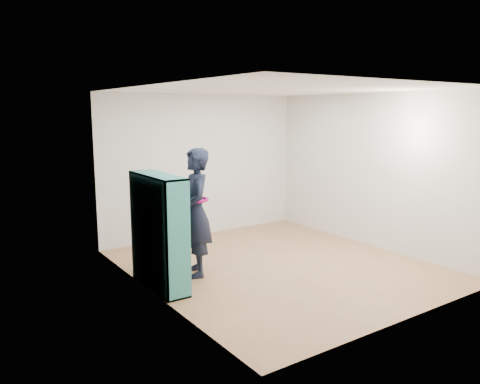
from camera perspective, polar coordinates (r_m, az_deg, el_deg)
floor at (r=7.15m, az=4.67°, el=-8.92°), size 4.50×4.50×0.00m
ceiling at (r=6.78m, az=4.98°, el=12.38°), size 4.50×4.50×0.00m
wall_left at (r=5.81m, az=-10.69°, el=-0.19°), size 0.02×4.50×2.60m
wall_right at (r=8.24m, az=15.69°, el=2.53°), size 0.02×4.50×2.60m
wall_back at (r=8.69m, az=-4.58°, el=3.22°), size 4.00×0.02×2.60m
wall_front at (r=5.32m, az=20.28°, el=-1.55°), size 4.00×0.02×2.60m
bookshelf at (r=6.18m, az=-10.05°, el=-5.02°), size 0.33×1.12×1.50m
person at (r=6.55m, az=-5.43°, el=-2.49°), size 0.63×0.76×1.80m
smartphone at (r=6.58m, az=-6.71°, el=-1.41°), size 0.01×0.09×0.13m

